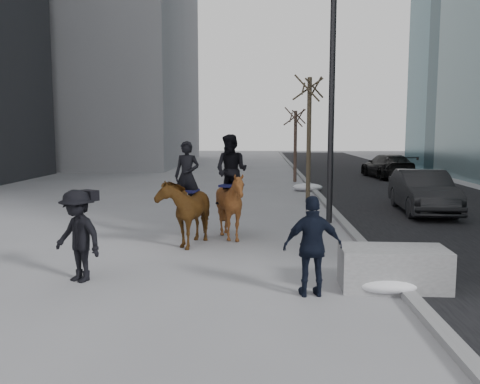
{
  "coord_description": "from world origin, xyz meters",
  "views": [
    {
      "loc": [
        0.43,
        -9.96,
        2.87
      ],
      "look_at": [
        0.0,
        1.2,
        1.5
      ],
      "focal_mm": 38.0,
      "sensor_mm": 36.0,
      "label": 1
    }
  ],
  "objects_px": {
    "mounted_left": "(187,206)",
    "mounted_right": "(231,198)",
    "planter": "(393,268)",
    "car_near": "(423,192)"
  },
  "relations": [
    {
      "from": "mounted_left",
      "to": "mounted_right",
      "type": "height_order",
      "value": "mounted_right"
    },
    {
      "from": "planter",
      "to": "mounted_left",
      "type": "relative_size",
      "value": 0.73
    },
    {
      "from": "planter",
      "to": "car_near",
      "type": "height_order",
      "value": "car_near"
    },
    {
      "from": "planter",
      "to": "mounted_right",
      "type": "bearing_deg",
      "value": 128.11
    },
    {
      "from": "planter",
      "to": "car_near",
      "type": "distance_m",
      "value": 9.23
    },
    {
      "from": "mounted_left",
      "to": "mounted_right",
      "type": "bearing_deg",
      "value": 25.62
    },
    {
      "from": "planter",
      "to": "mounted_right",
      "type": "distance_m",
      "value": 5.18
    },
    {
      "from": "planter",
      "to": "mounted_right",
      "type": "relative_size",
      "value": 0.69
    },
    {
      "from": "planter",
      "to": "mounted_left",
      "type": "distance_m",
      "value": 5.55
    },
    {
      "from": "mounted_right",
      "to": "mounted_left",
      "type": "bearing_deg",
      "value": -154.38
    }
  ]
}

